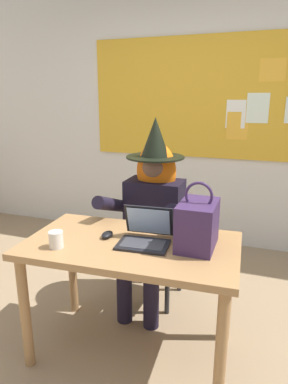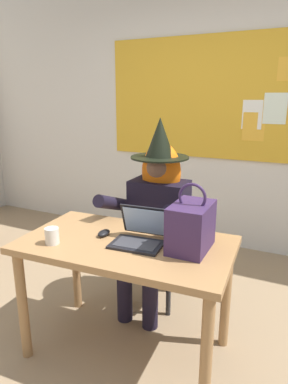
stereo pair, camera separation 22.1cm
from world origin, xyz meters
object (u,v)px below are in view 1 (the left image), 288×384
at_px(desk_main, 131,259).
at_px(person_costumed, 152,206).
at_px(coffee_mug, 56,240).
at_px(chair_at_desk, 157,236).
at_px(laptop, 145,235).
at_px(computer_mouse, 107,235).
at_px(handbag, 198,224).

bearing_deg(desk_main, person_costumed, 96.27).
height_order(person_costumed, coffee_mug, person_costumed).
distance_m(desk_main, person_costumed, 0.61).
relative_size(desk_main, chair_at_desk, 1.42).
relative_size(laptop, computer_mouse, 2.99).
bearing_deg(person_costumed, coffee_mug, -21.03).
bearing_deg(coffee_mug, chair_at_desk, 71.52).
height_order(chair_at_desk, laptop, laptop).
bearing_deg(laptop, computer_mouse, 176.32).
relative_size(computer_mouse, handbag, 0.28).
relative_size(chair_at_desk, coffee_mug, 9.42).
xyz_separation_m(laptop, handbag, (0.29, 0.04, 0.09)).
distance_m(desk_main, handbag, 0.45).
xyz_separation_m(chair_at_desk, laptop, (0.14, -0.68, 0.29)).
relative_size(desk_main, handbag, 3.36).
bearing_deg(chair_at_desk, handbag, 35.95).
relative_size(desk_main, coffee_mug, 13.35).
bearing_deg(chair_at_desk, person_costumed, 0.67).
distance_m(person_costumed, coffee_mug, 0.85).
xyz_separation_m(chair_at_desk, coffee_mug, (-0.31, -0.91, 0.30)).
xyz_separation_m(chair_at_desk, person_costumed, (-0.00, -0.12, 0.29)).
height_order(chair_at_desk, computer_mouse, chair_at_desk).
bearing_deg(person_costumed, desk_main, 6.16).
distance_m(person_costumed, laptop, 0.58).
height_order(desk_main, computer_mouse, computer_mouse).
xyz_separation_m(desk_main, handbag, (0.37, 0.07, 0.24)).
distance_m(chair_at_desk, laptop, 0.76).
distance_m(laptop, coffee_mug, 0.50).
height_order(desk_main, handbag, handbag).
bearing_deg(laptop, coffee_mug, -157.28).
distance_m(desk_main, laptop, 0.17).
xyz_separation_m(computer_mouse, coffee_mug, (-0.20, -0.23, 0.03)).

